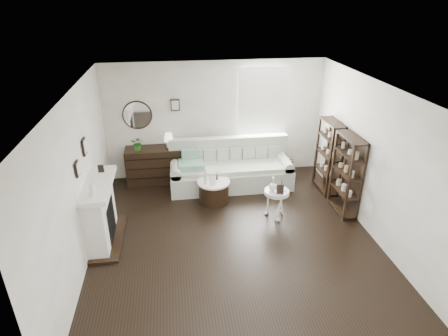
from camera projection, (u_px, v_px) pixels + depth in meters
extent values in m
plane|color=black|center=(234.00, 239.00, 6.78)|extent=(5.50, 5.50, 0.00)
plane|color=white|center=(236.00, 91.00, 5.61)|extent=(5.50, 5.50, 0.00)
plane|color=beige|center=(215.00, 120.00, 8.65)|extent=(5.00, 0.00, 5.00)
plane|color=beige|center=(281.00, 292.00, 3.74)|extent=(5.00, 0.00, 5.00)
plane|color=beige|center=(79.00, 182.00, 5.88)|extent=(0.00, 5.50, 5.50)
plane|color=beige|center=(376.00, 163.00, 6.52)|extent=(0.00, 5.50, 5.50)
cube|color=white|center=(262.00, 108.00, 8.67)|extent=(1.00, 0.02, 1.80)
cube|color=white|center=(263.00, 109.00, 8.61)|extent=(1.15, 0.02, 1.90)
cylinder|color=silver|center=(137.00, 115.00, 8.31)|extent=(0.60, 0.03, 0.60)
cube|color=black|center=(175.00, 105.00, 8.34)|extent=(0.20, 0.03, 0.26)
cube|color=white|center=(100.00, 214.00, 6.51)|extent=(0.34, 1.20, 1.10)
cube|color=black|center=(103.00, 221.00, 6.58)|extent=(0.30, 0.65, 0.70)
cube|color=white|center=(98.00, 185.00, 6.27)|extent=(0.44, 1.35, 0.08)
cube|color=black|center=(109.00, 238.00, 6.75)|extent=(0.50, 1.40, 0.05)
cylinder|color=silver|center=(92.00, 190.00, 5.81)|extent=(0.08, 0.08, 0.22)
cube|color=black|center=(101.00, 169.00, 6.58)|extent=(0.10, 0.03, 0.14)
cube|color=black|center=(77.00, 169.00, 5.73)|extent=(0.03, 0.18, 0.24)
cube|color=black|center=(84.00, 147.00, 6.26)|extent=(0.03, 0.22, 0.28)
cube|color=black|center=(329.00, 157.00, 8.12)|extent=(0.30, 0.80, 1.60)
cylinder|color=#C6AE88|center=(331.00, 173.00, 8.01)|extent=(0.08, 0.08, 0.11)
cylinder|color=#C6AE88|center=(326.00, 168.00, 8.23)|extent=(0.08, 0.08, 0.11)
cylinder|color=#C6AE88|center=(322.00, 164.00, 8.46)|extent=(0.08, 0.08, 0.11)
cylinder|color=#C6AE88|center=(333.00, 156.00, 7.84)|extent=(0.08, 0.08, 0.11)
cylinder|color=#C6AE88|center=(328.00, 152.00, 8.06)|extent=(0.08, 0.08, 0.11)
cylinder|color=#C6AE88|center=(324.00, 147.00, 8.28)|extent=(0.08, 0.08, 0.11)
cylinder|color=#C6AE88|center=(335.00, 138.00, 7.67)|extent=(0.08, 0.08, 0.11)
cylinder|color=#C6AE88|center=(331.00, 134.00, 7.89)|extent=(0.08, 0.08, 0.11)
cylinder|color=#C6AE88|center=(326.00, 130.00, 8.11)|extent=(0.08, 0.08, 0.11)
cube|color=black|center=(347.00, 175.00, 7.31)|extent=(0.30, 0.80, 1.60)
cylinder|color=#C6AE88|center=(349.00, 194.00, 7.21)|extent=(0.08, 0.08, 0.11)
cylinder|color=#C6AE88|center=(344.00, 188.00, 7.43)|extent=(0.08, 0.08, 0.11)
cylinder|color=#C6AE88|center=(338.00, 182.00, 7.65)|extent=(0.08, 0.08, 0.11)
cylinder|color=#C6AE88|center=(352.00, 175.00, 7.03)|extent=(0.08, 0.08, 0.11)
cylinder|color=#C6AE88|center=(346.00, 170.00, 7.26)|extent=(0.08, 0.08, 0.11)
cylinder|color=#C6AE88|center=(341.00, 164.00, 7.48)|extent=(0.08, 0.08, 0.11)
cylinder|color=#C6AE88|center=(355.00, 156.00, 6.86)|extent=(0.08, 0.08, 0.11)
cylinder|color=#C6AE88|center=(349.00, 151.00, 7.08)|extent=(0.08, 0.08, 0.11)
cylinder|color=#C6AE88|center=(344.00, 146.00, 7.31)|extent=(0.08, 0.08, 0.11)
cube|color=#B6C2AD|center=(231.00, 177.00, 8.50)|extent=(2.72, 0.94, 0.44)
cube|color=#B6C2AD|center=(231.00, 167.00, 8.36)|extent=(2.35, 0.75, 0.10)
cube|color=#B6C2AD|center=(228.00, 154.00, 8.65)|extent=(2.72, 0.21, 0.84)
cube|color=#B6C2AD|center=(176.00, 179.00, 8.32)|extent=(0.23, 0.89, 0.54)
cube|color=#B6C2AD|center=(284.00, 172.00, 8.64)|extent=(0.23, 0.89, 0.54)
cube|color=#238254|center=(191.00, 165.00, 8.17)|extent=(0.55, 0.45, 0.14)
cube|color=brown|center=(278.00, 169.00, 8.92)|extent=(0.65, 0.22, 0.43)
cube|color=black|center=(154.00, 165.00, 8.62)|extent=(1.26, 0.52, 0.84)
cube|color=black|center=(155.00, 178.00, 8.46)|extent=(1.21, 0.01, 0.02)
cube|color=black|center=(154.00, 169.00, 8.36)|extent=(1.21, 0.01, 0.02)
cube|color=black|center=(153.00, 159.00, 8.26)|extent=(1.21, 0.01, 0.01)
imported|color=#26621C|center=(138.00, 143.00, 8.28)|extent=(0.34, 0.32, 0.32)
cylinder|color=black|center=(214.00, 192.00, 7.89)|extent=(0.63, 0.63, 0.44)
cylinder|color=silver|center=(214.00, 182.00, 7.79)|extent=(0.68, 0.68, 0.04)
cylinder|color=silver|center=(277.00, 191.00, 7.20)|extent=(0.47, 0.47, 0.03)
cylinder|color=white|center=(277.00, 193.00, 7.22)|extent=(0.48, 0.48, 0.02)
cylinder|color=white|center=(276.00, 204.00, 7.33)|extent=(0.04, 0.04, 0.55)
cylinder|color=silver|center=(206.00, 176.00, 7.62)|extent=(0.08, 0.08, 0.33)
cube|color=white|center=(212.00, 181.00, 7.58)|extent=(0.14, 0.09, 0.18)
cube|color=black|center=(280.00, 189.00, 7.05)|extent=(0.15, 0.09, 0.18)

